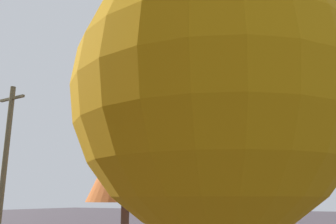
{
  "coord_description": "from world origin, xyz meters",
  "views": [
    {
      "loc": [
        11.61,
        5.74,
        2.32
      ],
      "look_at": [
        1.06,
        0.11,
        5.26
      ],
      "focal_mm": 37.55,
      "sensor_mm": 36.0,
      "label": 1
    }
  ],
  "objects": [
    {
      "name": "tree_near",
      "position": [
        6.9,
        3.97,
        3.77
      ],
      "size": [
        4.08,
        4.08,
        5.82
      ],
      "color": "#4F4024",
      "rests_on": "ground_plane"
    },
    {
      "name": "signal_pole_assembly",
      "position": [
        1.59,
        0.02,
        5.03
      ],
      "size": [
        5.63,
        1.15,
        6.87
      ],
      "color": "black",
      "rests_on": "ground_plane"
    },
    {
      "name": "tree_mid",
      "position": [
        -3.32,
        -4.64,
        4.32
      ],
      "size": [
        3.95,
        3.95,
        6.53
      ],
      "color": "brown",
      "rests_on": "ground_plane"
    },
    {
      "name": "utility_pole",
      "position": [
        0.57,
        -8.89,
        4.01
      ],
      "size": [
        0.25,
        1.8,
        7.7
      ],
      "color": "brown",
      "rests_on": "ground_plane"
    }
  ]
}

